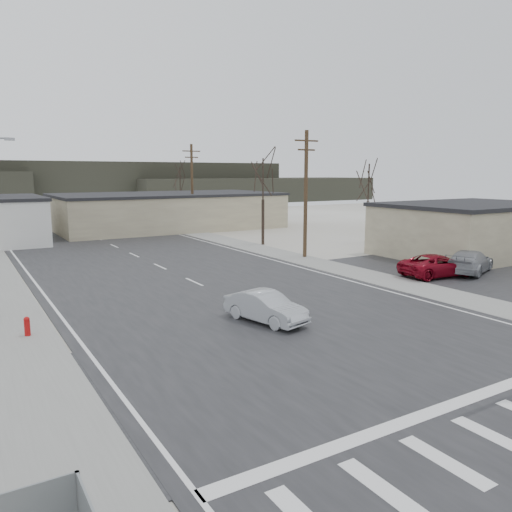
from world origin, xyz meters
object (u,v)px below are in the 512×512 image
at_px(car_far_b, 73,219).
at_px(car_parked_silver, 470,262).
at_px(car_far_a, 104,224).
at_px(car_parked_red, 437,265).
at_px(fire_hydrant, 27,326).
at_px(sedan_crossing, 266,307).

relative_size(car_far_b, car_parked_silver, 0.84).
height_order(car_far_a, car_parked_red, car_far_a).
bearing_deg(car_parked_red, car_parked_silver, -90.64).
xyz_separation_m(car_far_a, car_parked_silver, (14.61, -38.37, 0.04)).
relative_size(fire_hydrant, car_far_a, 0.17).
relative_size(car_far_b, car_parked_red, 0.86).
distance_m(sedan_crossing, car_parked_silver, 17.99).
height_order(fire_hydrant, car_parked_silver, car_parked_silver).
distance_m(sedan_crossing, car_far_b, 49.52).
xyz_separation_m(car_far_a, car_parked_red, (11.81, -38.00, -0.02)).
distance_m(car_far_b, car_parked_red, 48.65).
height_order(fire_hydrant, car_parked_red, car_parked_red).
relative_size(car_parked_red, car_parked_silver, 0.97).
bearing_deg(car_parked_silver, sedan_crossing, 75.35).
relative_size(fire_hydrant, car_far_b, 0.19).
bearing_deg(sedan_crossing, car_far_a, 71.45).
bearing_deg(sedan_crossing, fire_hydrant, 146.38).
bearing_deg(car_far_a, fire_hydrant, 77.89).
height_order(car_parked_red, car_parked_silver, car_parked_silver).
height_order(sedan_crossing, car_far_b, car_far_b).
xyz_separation_m(sedan_crossing, car_far_a, (3.22, 40.78, 0.04)).
bearing_deg(sedan_crossing, car_parked_red, -3.55).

